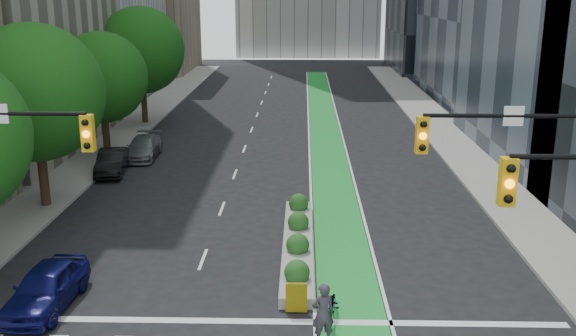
# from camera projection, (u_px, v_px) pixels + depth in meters

# --- Properties ---
(sidewalk_left) EXTENTS (3.60, 90.00, 0.15)m
(sidewalk_left) POSITION_uv_depth(u_px,v_px,m) (109.00, 144.00, 43.50)
(sidewalk_left) COLOR gray
(sidewalk_left) RESTS_ON ground
(sidewalk_right) EXTENTS (3.60, 90.00, 0.15)m
(sidewalk_right) POSITION_uv_depth(u_px,v_px,m) (458.00, 145.00, 42.95)
(sidewalk_right) COLOR gray
(sidewalk_right) RESTS_ON ground
(bike_lane_paint) EXTENTS (2.20, 70.00, 0.01)m
(bike_lane_paint) POSITION_uv_depth(u_px,v_px,m) (325.00, 130.00, 47.99)
(bike_lane_paint) COLOR #1A9030
(bike_lane_paint) RESTS_ON ground
(tree_mid) EXTENTS (6.40, 6.40, 8.78)m
(tree_mid) POSITION_uv_depth(u_px,v_px,m) (35.00, 93.00, 29.49)
(tree_mid) COLOR black
(tree_mid) RESTS_ON ground
(tree_midfar) EXTENTS (5.60, 5.60, 7.76)m
(tree_midfar) POSITION_uv_depth(u_px,v_px,m) (102.00, 78.00, 39.28)
(tree_midfar) COLOR black
(tree_midfar) RESTS_ON ground
(tree_far) EXTENTS (6.60, 6.60, 9.00)m
(tree_far) POSITION_uv_depth(u_px,v_px,m) (141.00, 50.00, 48.71)
(tree_far) COLOR black
(tree_far) RESTS_ON ground
(signal_right) EXTENTS (5.82, 0.51, 7.20)m
(signal_right) POSITION_uv_depth(u_px,v_px,m) (560.00, 186.00, 18.12)
(signal_right) COLOR black
(signal_right) RESTS_ON ground
(median_planter) EXTENTS (1.20, 10.26, 1.10)m
(median_planter) POSITION_uv_depth(u_px,v_px,m) (298.00, 241.00, 25.82)
(median_planter) COLOR gray
(median_planter) RESTS_ON ground
(bicycle) EXTENTS (0.92, 1.89, 0.95)m
(bicycle) POSITION_uv_depth(u_px,v_px,m) (332.00, 307.00, 20.24)
(bicycle) COLOR gray
(bicycle) RESTS_ON ground
(cyclist) EXTENTS (0.81, 0.66, 1.92)m
(cyclist) POSITION_uv_depth(u_px,v_px,m) (323.00, 314.00, 18.86)
(cyclist) COLOR #36303A
(cyclist) RESTS_ON ground
(parked_car_left_near) EXTENTS (1.91, 4.30, 1.44)m
(parked_car_left_near) POSITION_uv_depth(u_px,v_px,m) (46.00, 287.00, 21.07)
(parked_car_left_near) COLOR #0C0E4B
(parked_car_left_near) RESTS_ON ground
(parked_car_left_mid) EXTENTS (2.02, 4.33, 1.37)m
(parked_car_left_mid) POSITION_uv_depth(u_px,v_px,m) (112.00, 162.00, 36.49)
(parked_car_left_mid) COLOR black
(parked_car_left_mid) RESTS_ON ground
(parked_car_left_far) EXTENTS (2.01, 4.64, 1.33)m
(parked_car_left_far) POSITION_uv_depth(u_px,v_px,m) (143.00, 147.00, 39.94)
(parked_car_left_far) COLOR slate
(parked_car_left_far) RESTS_ON ground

